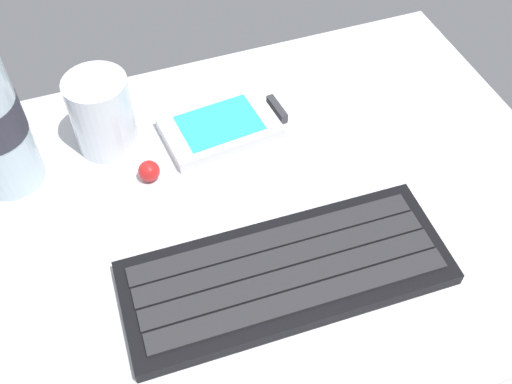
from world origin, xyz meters
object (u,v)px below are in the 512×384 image
object	(u,v)px
juice_cup	(103,116)
trackball_mouse	(149,171)
handheld_device	(226,126)
keyboard	(286,272)

from	to	relation	value
juice_cup	trackball_mouse	xyz separation A→B (cm)	(2.90, -6.33, -2.81)
handheld_device	juice_cup	distance (cm)	12.87
keyboard	trackball_mouse	world-z (taller)	trackball_mouse
keyboard	trackball_mouse	xyz separation A→B (cm)	(-8.64, 15.52, 0.29)
handheld_device	juice_cup	size ratio (longest dim) A/B	1.57
keyboard	juice_cup	distance (cm)	24.90
keyboard	handheld_device	world-z (taller)	keyboard
keyboard	juice_cup	xyz separation A→B (cm)	(-11.54, 21.85, 3.10)
handheld_device	keyboard	bearing A→B (deg)	-92.03
juice_cup	trackball_mouse	distance (cm)	7.50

